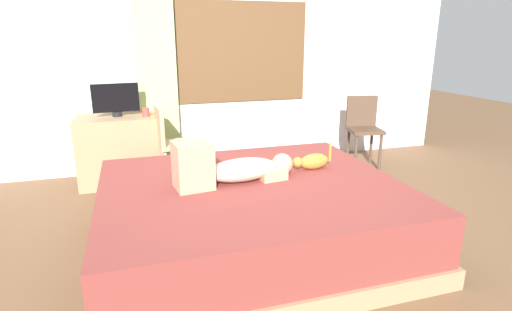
{
  "coord_description": "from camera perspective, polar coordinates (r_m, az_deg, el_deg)",
  "views": [
    {
      "loc": [
        -0.94,
        -2.69,
        1.55
      ],
      "look_at": [
        -0.04,
        0.22,
        0.66
      ],
      "focal_mm": 28.26,
      "sensor_mm": 36.0,
      "label": 1
    }
  ],
  "objects": [
    {
      "name": "back_wall_with_window",
      "position": [
        5.0,
        -6.44,
        15.07
      ],
      "size": [
        6.4,
        0.14,
        2.9
      ],
      "color": "silver",
      "rests_on": "ground"
    },
    {
      "name": "curtain_left",
      "position": [
        4.8,
        -13.98,
        13.18
      ],
      "size": [
        0.44,
        0.06,
        2.65
      ],
      "primitive_type": "cube",
      "color": "#ADCC75",
      "rests_on": "ground"
    },
    {
      "name": "bed",
      "position": [
        3.11,
        -0.68,
        -8.36
      ],
      "size": [
        2.25,
        1.94,
        0.51
      ],
      "color": "#997A56",
      "rests_on": "ground"
    },
    {
      "name": "cup",
      "position": [
        4.49,
        -15.34,
        5.96
      ],
      "size": [
        0.08,
        0.08,
        0.09
      ],
      "primitive_type": "cylinder",
      "color": "#B23D38",
      "rests_on": "desk"
    },
    {
      "name": "chair_spare",
      "position": [
        5.17,
        14.96,
        4.15
      ],
      "size": [
        0.45,
        0.45,
        0.86
      ],
      "color": "#4C3828",
      "rests_on": "ground"
    },
    {
      "name": "desk",
      "position": [
        4.66,
        -18.47,
        0.81
      ],
      "size": [
        0.9,
        0.56,
        0.74
      ],
      "color": "#997A56",
      "rests_on": "ground"
    },
    {
      "name": "chair_by_desk",
      "position": [
        4.35,
        -12.07,
        2.11
      ],
      "size": [
        0.41,
        0.41,
        0.86
      ],
      "color": "tan",
      "rests_on": "ground"
    },
    {
      "name": "cat",
      "position": [
        3.34,
        7.97,
        -0.82
      ],
      "size": [
        0.36,
        0.13,
        0.21
      ],
      "color": "#C67A2D",
      "rests_on": "bed"
    },
    {
      "name": "person_lying",
      "position": [
        3.0,
        -3.67,
        -1.73
      ],
      "size": [
        0.94,
        0.36,
        0.34
      ],
      "color": "#CCB299",
      "rests_on": "bed"
    },
    {
      "name": "ground_plane",
      "position": [
        3.24,
        1.83,
        -12.26
      ],
      "size": [
        16.0,
        16.0,
        0.0
      ],
      "primitive_type": "plane",
      "color": "brown"
    },
    {
      "name": "tv_monitor",
      "position": [
        4.55,
        -19.25,
        7.51
      ],
      "size": [
        0.48,
        0.1,
        0.35
      ],
      "color": "black",
      "rests_on": "desk"
    }
  ]
}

